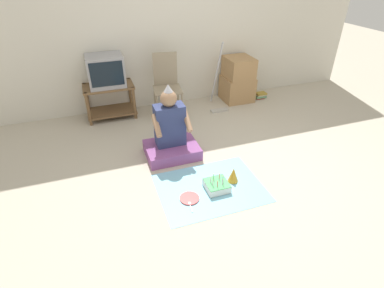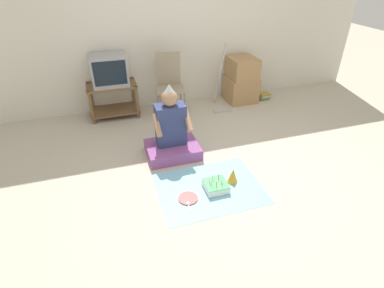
{
  "view_description": "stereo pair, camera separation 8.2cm",
  "coord_description": "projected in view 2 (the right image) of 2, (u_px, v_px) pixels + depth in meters",
  "views": [
    {
      "loc": [
        -1.31,
        -2.41,
        2.1
      ],
      "look_at": [
        -0.4,
        0.22,
        0.35
      ],
      "focal_mm": 28.0,
      "sensor_mm": 36.0,
      "label": 1
    },
    {
      "loc": [
        -1.24,
        -2.44,
        2.1
      ],
      "look_at": [
        -0.4,
        0.22,
        0.35
      ],
      "focal_mm": 28.0,
      "sensor_mm": 36.0,
      "label": 2
    }
  ],
  "objects": [
    {
      "name": "party_cloth",
      "position": [
        209.0,
        188.0,
        3.2
      ],
      "size": [
        1.1,
        0.84,
        0.01
      ],
      "color": "#7FC6E0",
      "rests_on": "ground_plane"
    },
    {
      "name": "tv_stand",
      "position": [
        113.0,
        97.0,
        4.51
      ],
      "size": [
        0.72,
        0.44,
        0.5
      ],
      "color": "brown",
      "rests_on": "ground_plane"
    },
    {
      "name": "person_seated",
      "position": [
        172.0,
        135.0,
        3.62
      ],
      "size": [
        0.63,
        0.5,
        0.91
      ],
      "color": "#8C4C8C",
      "rests_on": "ground_plane"
    },
    {
      "name": "tv",
      "position": [
        109.0,
        70.0,
        4.28
      ],
      "size": [
        0.5,
        0.42,
        0.44
      ],
      "color": "#99999E",
      "rests_on": "tv_stand"
    },
    {
      "name": "wall_back",
      "position": [
        178.0,
        22.0,
        4.47
      ],
      "size": [
        6.4,
        0.06,
        2.55
      ],
      "color": "beige",
      "rests_on": "ground_plane"
    },
    {
      "name": "folding_chair",
      "position": [
        169.0,
        81.0,
        4.45
      ],
      "size": [
        0.45,
        0.45,
        0.93
      ],
      "color": "gray",
      "rests_on": "ground_plane"
    },
    {
      "name": "ground_plane",
      "position": [
        231.0,
        174.0,
        3.4
      ],
      "size": [
        16.0,
        16.0,
        0.0
      ],
      "primitive_type": "plane",
      "color": "#BCB29E"
    },
    {
      "name": "plastic_spoon_near",
      "position": [
        188.0,
        204.0,
        2.97
      ],
      "size": [
        0.04,
        0.15,
        0.01
      ],
      "color": "white",
      "rests_on": "party_cloth"
    },
    {
      "name": "cardboard_box_stack",
      "position": [
        241.0,
        80.0,
        4.97
      ],
      "size": [
        0.48,
        0.47,
        0.73
      ],
      "color": "#A87F51",
      "rests_on": "ground_plane"
    },
    {
      "name": "book_pile",
      "position": [
        264.0,
        96.0,
        5.17
      ],
      "size": [
        0.19,
        0.13,
        0.1
      ],
      "color": "#B72D28",
      "rests_on": "ground_plane"
    },
    {
      "name": "birthday_cake",
      "position": [
        216.0,
        186.0,
        3.15
      ],
      "size": [
        0.24,
        0.24,
        0.16
      ],
      "color": "white",
      "rests_on": "party_cloth"
    },
    {
      "name": "dust_mop",
      "position": [
        221.0,
        92.0,
        4.69
      ],
      "size": [
        0.28,
        0.41,
        1.08
      ],
      "color": "#B2ADA3",
      "rests_on": "ground_plane"
    },
    {
      "name": "party_hat_blue",
      "position": [
        233.0,
        175.0,
        3.24
      ],
      "size": [
        0.12,
        0.12,
        0.17
      ],
      "color": "gold",
      "rests_on": "party_cloth"
    },
    {
      "name": "paper_plate",
      "position": [
        188.0,
        198.0,
        3.05
      ],
      "size": [
        0.2,
        0.2,
        0.01
      ],
      "color": "#D84C4C",
      "rests_on": "party_cloth"
    }
  ]
}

